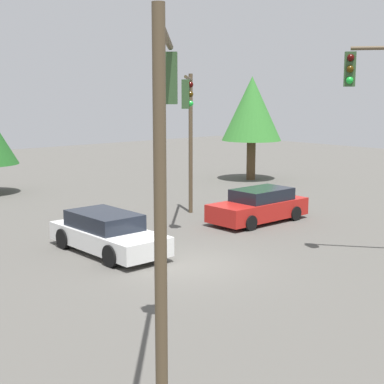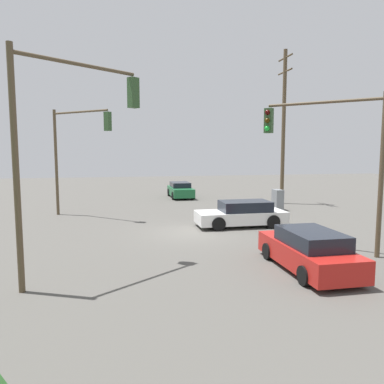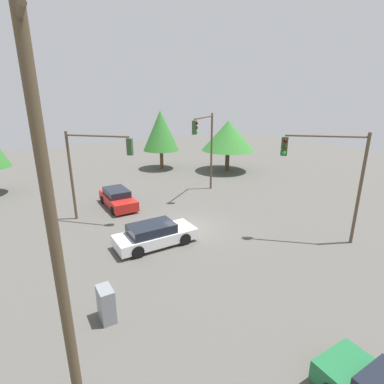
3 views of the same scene
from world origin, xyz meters
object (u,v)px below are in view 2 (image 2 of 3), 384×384
at_px(sedan_green, 180,190).
at_px(sedan_white, 242,214).
at_px(electrical_cabinet, 278,200).
at_px(sedan_red, 309,251).
at_px(traffic_signal_aux, 331,144).
at_px(traffic_signal_main, 76,143).
at_px(traffic_signal_cross, 68,127).

distance_m(sedan_green, sedan_white, 12.76).
xyz_separation_m(sedan_white, electrical_cabinet, (4.68, -4.15, 0.04)).
relative_size(sedan_green, sedan_red, 0.92).
bearing_deg(traffic_signal_aux, electrical_cabinet, -59.39).
relative_size(traffic_signal_main, traffic_signal_cross, 0.94).
relative_size(sedan_white, traffic_signal_main, 0.73).
bearing_deg(traffic_signal_cross, sedan_green, 33.97).
bearing_deg(traffic_signal_main, electrical_cabinet, 41.77).
bearing_deg(electrical_cabinet, traffic_signal_cross, 133.14).
xyz_separation_m(sedan_red, traffic_signal_main, (12.07, 8.68, 3.83)).
distance_m(traffic_signal_cross, electrical_cabinet, 17.07).
bearing_deg(sedan_red, traffic_signal_aux, 46.93).
bearing_deg(sedan_red, traffic_signal_main, 125.73).
height_order(sedan_green, traffic_signal_aux, traffic_signal_aux).
bearing_deg(traffic_signal_main, traffic_signal_cross, -43.76).
xyz_separation_m(sedan_white, traffic_signal_aux, (-5.30, -1.81, 3.63)).
bearing_deg(sedan_red, traffic_signal_cross, 174.21).
bearing_deg(sedan_green, traffic_signal_main, 46.33).
distance_m(sedan_green, traffic_signal_main, 11.81).
xyz_separation_m(traffic_signal_cross, electrical_cabinet, (11.33, -12.10, -4.06)).
relative_size(sedan_white, traffic_signal_cross, 0.68).
bearing_deg(electrical_cabinet, sedan_red, 160.29).
height_order(sedan_white, traffic_signal_aux, traffic_signal_aux).
height_order(traffic_signal_main, electrical_cabinet, traffic_signal_main).
bearing_deg(traffic_signal_cross, electrical_cabinet, 6.41).
height_order(sedan_green, sedan_red, sedan_red).
bearing_deg(electrical_cabinet, traffic_signal_main, 90.22).
height_order(sedan_red, sedan_white, sedan_red).
xyz_separation_m(sedan_red, electrical_cabinet, (12.12, -4.34, 0.03)).
height_order(traffic_signal_main, traffic_signal_cross, traffic_signal_cross).
distance_m(sedan_red, sedan_white, 7.44).
xyz_separation_m(sedan_green, traffic_signal_main, (-8.07, 7.71, 3.87)).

